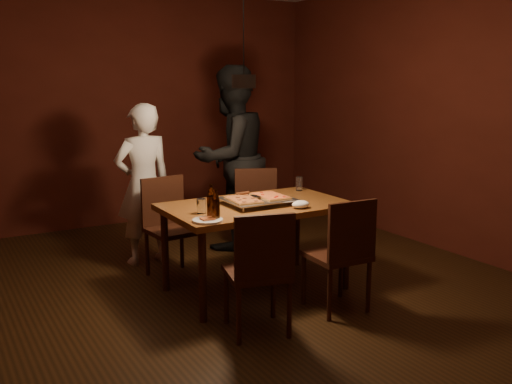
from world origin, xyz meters
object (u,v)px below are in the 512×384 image
dining_table (256,212)px  beer_bottle_b (211,201)px  pizza_tray (258,201)px  diner_dark (231,158)px  chair_far_left (169,217)px  plate_slice (208,220)px  beer_bottle_a (216,205)px  chair_far_right (257,206)px  diner_white (143,184)px  chair_near_left (260,262)px  pendant_lamp (244,80)px  chair_near_right (343,245)px

dining_table → beer_bottle_b: bearing=-155.3°
pizza_tray → diner_dark: size_ratio=0.29×
chair_far_left → plate_slice: chair_far_left is taller
pizza_tray → beer_bottle_a: size_ratio=2.41×
chair_far_right → plate_slice: size_ratio=2.50×
diner_dark → diner_white: bearing=-13.3°
chair_far_left → diner_dark: diner_dark is taller
pizza_tray → chair_near_left: bearing=-125.1°
beer_bottle_b → diner_white: size_ratio=0.16×
diner_white → chair_far_left: bearing=94.8°
diner_dark → chair_far_left: bearing=12.6°
plate_slice → pendant_lamp: (0.39, 0.15, 1.00)m
chair_near_right → pendant_lamp: size_ratio=0.44×
beer_bottle_b → beer_bottle_a: bearing=-90.8°
chair_near_right → pizza_tray: bearing=116.8°
chair_far_right → pendant_lamp: bearing=78.6°
beer_bottle_a → plate_slice: bearing=-172.0°
pendant_lamp → beer_bottle_a: bearing=-156.1°
diner_white → pendant_lamp: bearing=100.2°
pendant_lamp → chair_far_right: bearing=54.4°
plate_slice → diner_dark: diner_dark is taller
beer_bottle_a → diner_white: bearing=90.8°
dining_table → plate_slice: bearing=-151.1°
beer_bottle_b → chair_far_right: bearing=45.2°
beer_bottle_a → pendant_lamp: 0.96m
beer_bottle_a → diner_dark: (0.96, 1.57, 0.09)m
chair_far_right → beer_bottle_b: size_ratio=2.18×
chair_near_right → beer_bottle_b: size_ratio=1.91×
beer_bottle_a → diner_dark: 1.84m
diner_dark → chair_far_right: bearing=75.8°
dining_table → diner_dark: 1.34m
diner_white → chair_far_right: bearing=151.9°
chair_near_left → plate_slice: bearing=126.3°
chair_far_right → plate_slice: bearing=69.8°
chair_near_right → beer_bottle_b: beer_bottle_b is taller
dining_table → beer_bottle_a: beer_bottle_a is taller
plate_slice → pendant_lamp: pendant_lamp is taller
chair_far_right → chair_near_left: same height
beer_bottle_a → chair_near_left: bearing=-76.5°
chair_far_left → diner_white: (-0.07, 0.45, 0.24)m
chair_near_left → diner_white: (-0.13, 1.97, 0.24)m
dining_table → chair_far_left: 0.90m
chair_far_right → beer_bottle_a: (-0.98, -1.06, 0.33)m
beer_bottle_b → diner_white: (-0.02, 1.44, -0.10)m
chair_near_left → plate_slice: size_ratio=2.29×
diner_dark → beer_bottle_b: bearing=41.0°
dining_table → diner_dark: bearing=71.0°
chair_near_left → dining_table: bearing=75.6°
chair_far_right → chair_near_right: 1.49m
diner_white → chair_near_right: bearing=110.7°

